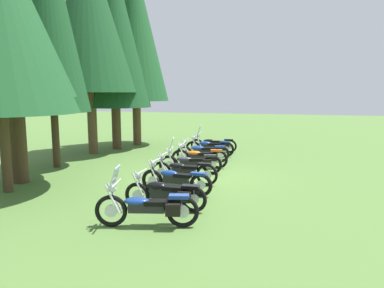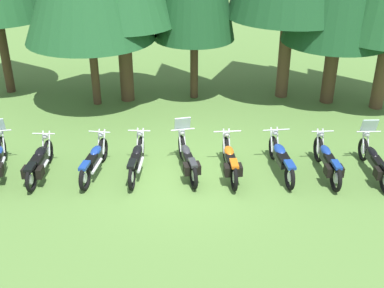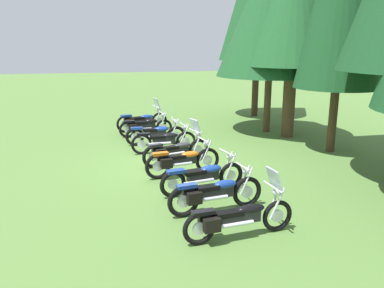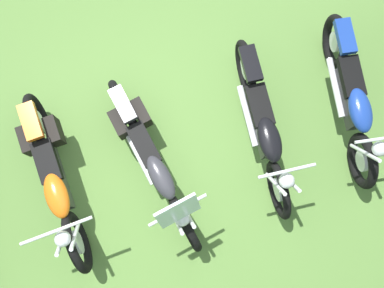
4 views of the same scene
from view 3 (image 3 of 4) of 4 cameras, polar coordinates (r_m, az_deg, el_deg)
The scene contains 12 objects.
ground_plane at distance 12.40m, azimuth -3.11°, elevation -2.90°, with size 80.00×80.00×0.00m, color #547A38.
motorcycle_0 at distance 17.10m, azimuth -7.32°, elevation 3.50°, with size 0.98×2.26×1.37m.
motorcycle_1 at distance 15.97m, azimuth -6.85°, elevation 2.65°, with size 0.65×2.17×0.99m.
motorcycle_2 at distance 14.61m, azimuth -5.23°, elevation 1.54°, with size 0.61×2.24×1.00m.
motorcycle_3 at distance 13.53m, azimuth -4.02°, elevation 0.58°, with size 0.62×2.27×1.01m.
motorcycle_4 at distance 12.25m, azimuth -2.40°, elevation -0.88°, with size 0.94×2.24×1.37m.
motorcycle_5 at distance 11.16m, azimuth -1.47°, elevation -2.40°, with size 0.83×2.24×1.03m.
motorcycle_6 at distance 9.95m, azimuth 1.69°, elevation -4.61°, with size 0.81×2.29×1.00m.
motorcycle_7 at distance 8.83m, azimuth 3.32°, elevation -7.11°, with size 0.73×2.29×1.02m.
motorcycle_8 at distance 7.76m, azimuth 6.74°, elevation -10.45°, with size 0.73×2.33×1.34m.
pine_tree_1 at distance 16.84m, azimuth 11.55°, elevation 18.94°, with size 4.38×4.38×7.82m.
pine_tree_2 at distance 16.11m, azimuth 14.73°, elevation 19.15°, with size 3.80×3.80×7.51m.
Camera 3 is at (11.67, -1.91, 3.71)m, focal length 36.73 mm.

